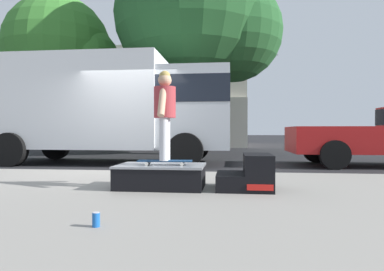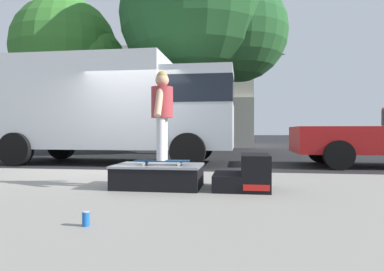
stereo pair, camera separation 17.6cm
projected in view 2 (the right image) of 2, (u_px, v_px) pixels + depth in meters
The scene contains 11 objects.
ground_plane at pixel (116, 173), 7.62m from camera, with size 140.00×140.00×0.00m, color black.
sidewalk_slab at pixel (38, 195), 4.65m from camera, with size 50.00×5.00×0.12m, color gray.
skate_box at pixel (159, 175), 4.92m from camera, with size 1.26×0.80×0.34m.
kicker_ramp at pixel (246, 175), 4.74m from camera, with size 0.78×0.75×0.50m.
skateboard at pixel (162, 161), 4.85m from camera, with size 0.79×0.26×0.07m.
skater_kid at pixel (162, 108), 4.84m from camera, with size 0.31×0.66×1.28m.
soda_can at pixel (86, 219), 2.92m from camera, with size 0.07×0.07×0.13m.
box_truck at pixel (116, 105), 9.89m from camera, with size 6.91×2.63×3.05m.
street_tree_main at pixel (71, 53), 15.03m from camera, with size 5.05×4.60×6.88m.
street_tree_neighbour at pixel (204, 19), 13.49m from camera, with size 6.68×6.07×8.65m.
house_behind at pixel (185, 83), 23.13m from camera, with size 9.54×8.23×8.40m.
Camera 2 is at (2.76, -7.29, 0.95)m, focal length 31.56 mm.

